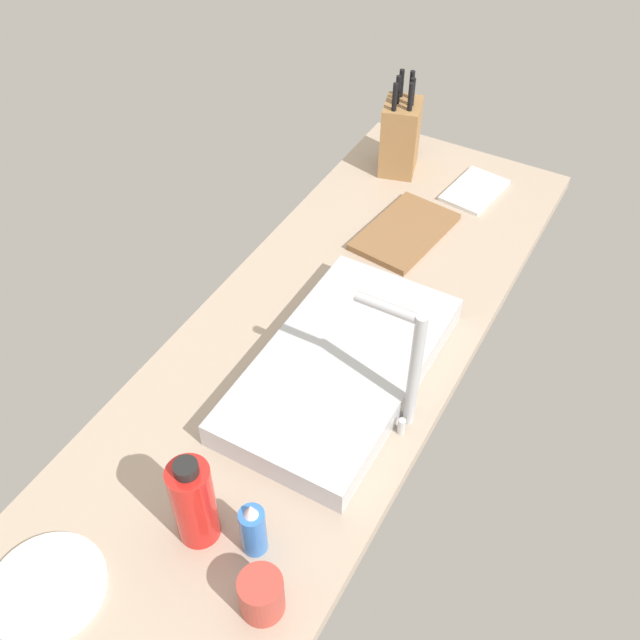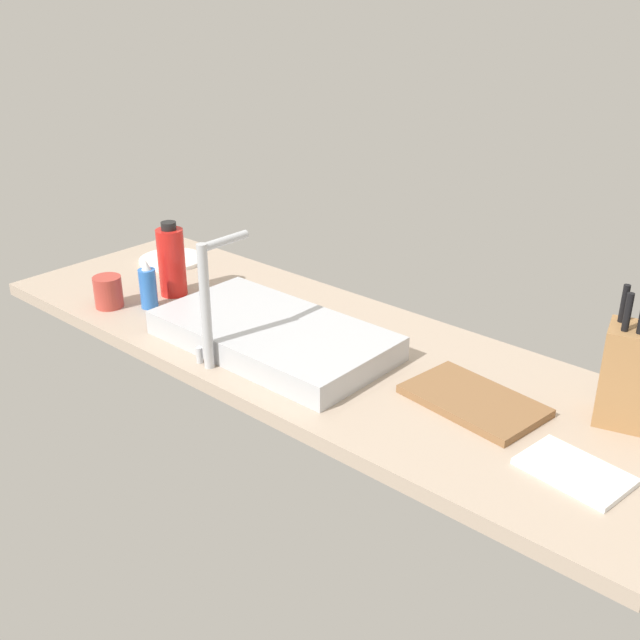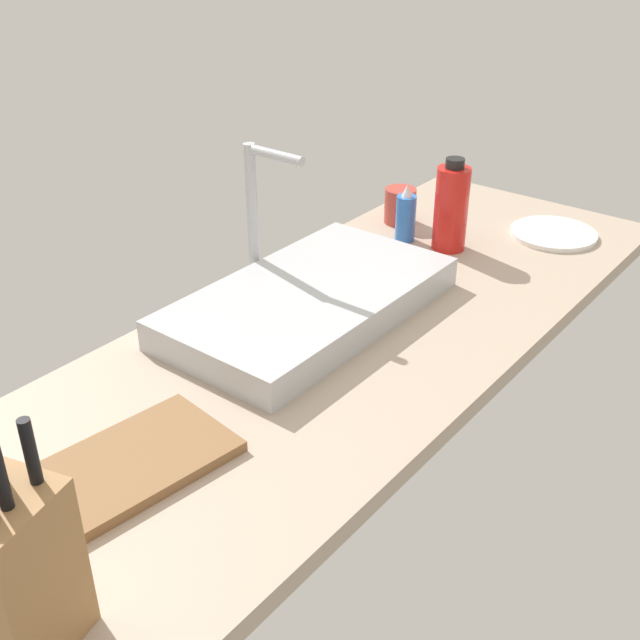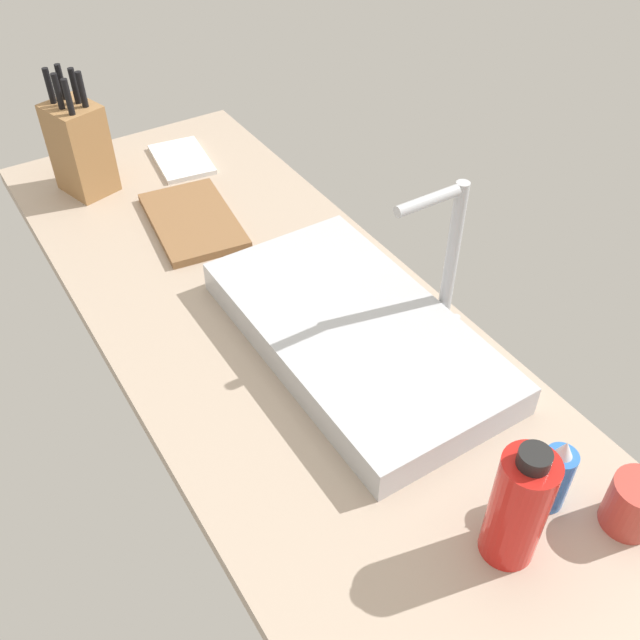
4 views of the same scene
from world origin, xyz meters
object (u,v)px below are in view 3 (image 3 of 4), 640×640
at_px(knife_block, 13,574).
at_px(soap_bottle, 406,217).
at_px(sink_basin, 309,301).
at_px(coffee_mug, 400,206).
at_px(dinner_plate, 554,234).
at_px(cutting_board, 133,463).
at_px(faucet, 258,206).
at_px(water_bottle, 451,208).

height_order(knife_block, soap_bottle, knife_block).
xyz_separation_m(sink_basin, coffee_mug, (0.52, 0.13, 0.01)).
bearing_deg(dinner_plate, knife_block, -179.33).
bearing_deg(soap_bottle, knife_block, -166.76).
xyz_separation_m(sink_basin, cutting_board, (-0.52, -0.09, -0.02)).
bearing_deg(knife_block, dinner_plate, -15.15).
bearing_deg(faucet, coffee_mug, -4.48).
bearing_deg(water_bottle, coffee_mug, 70.39).
bearing_deg(knife_block, cutting_board, 12.61).
xyz_separation_m(faucet, cutting_board, (-0.56, -0.25, -0.17)).
bearing_deg(knife_block, water_bottle, -7.49).
distance_m(sink_basin, dinner_plate, 0.71).
bearing_deg(coffee_mug, faucet, 175.52).
distance_m(cutting_board, dinner_plate, 1.21).
bearing_deg(coffee_mug, dinner_plate, -65.19).
relative_size(faucet, soap_bottle, 2.20).
xyz_separation_m(knife_block, dinner_plate, (1.47, 0.02, -0.11)).
xyz_separation_m(faucet, knife_block, (-0.83, -0.40, -0.07)).
bearing_deg(cutting_board, soap_bottle, 8.42).
height_order(water_bottle, coffee_mug, water_bottle).
height_order(cutting_board, soap_bottle, soap_bottle).
xyz_separation_m(sink_basin, water_bottle, (0.45, -0.05, 0.07)).
relative_size(cutting_board, water_bottle, 1.35).
height_order(cutting_board, dinner_plate, cutting_board).
distance_m(faucet, coffee_mug, 0.50).
height_order(sink_basin, water_bottle, water_bottle).
bearing_deg(sink_basin, cutting_board, -170.51).
relative_size(water_bottle, coffee_mug, 2.46).
height_order(faucet, coffee_mug, faucet).
relative_size(soap_bottle, water_bottle, 0.64).
bearing_deg(coffee_mug, sink_basin, -166.37).
height_order(faucet, water_bottle, faucet).
relative_size(sink_basin, soap_bottle, 4.28).
height_order(sink_basin, coffee_mug, coffee_mug).
height_order(knife_block, cutting_board, knife_block).
relative_size(faucet, coffee_mug, 3.47).
relative_size(sink_basin, coffee_mug, 6.75).
xyz_separation_m(soap_bottle, dinner_plate, (0.25, -0.27, -0.05)).
bearing_deg(sink_basin, knife_block, -163.56).
bearing_deg(cutting_board, knife_block, -151.57).
xyz_separation_m(faucet, soap_bottle, (0.39, -0.11, -0.12)).
height_order(cutting_board, coffee_mug, coffee_mug).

